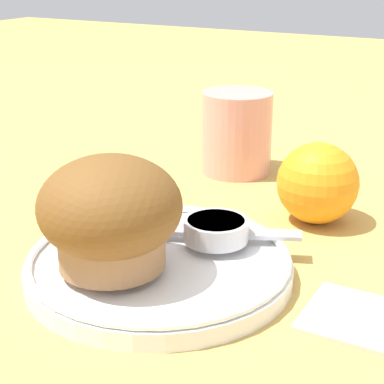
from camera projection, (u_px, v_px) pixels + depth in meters
name	position (u px, v px, depth m)	size (l,w,h in m)	color
ground_plane	(146.00, 265.00, 0.51)	(3.00, 3.00, 0.00)	tan
plate	(159.00, 265.00, 0.49)	(0.20, 0.20, 0.02)	white
muffin	(115.00, 215.00, 0.45)	(0.10, 0.10, 0.08)	#9E7047
cream_ramekin	(216.00, 229.00, 0.51)	(0.05, 0.05, 0.02)	silver
berry_pair	(154.00, 220.00, 0.53)	(0.03, 0.02, 0.02)	maroon
butter_knife	(191.00, 231.00, 0.52)	(0.17, 0.08, 0.00)	#B7B7BC
orange_fruit	(318.00, 183.00, 0.58)	(0.07, 0.07, 0.07)	orange
juice_glass	(237.00, 133.00, 0.71)	(0.08, 0.08, 0.09)	#E5998C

